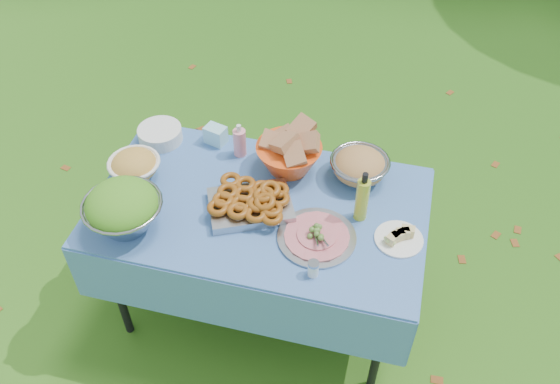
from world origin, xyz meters
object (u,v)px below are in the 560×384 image
Objects in this scene: salad_bowl at (123,208)px; plate_stack at (160,134)px; picnic_table at (261,259)px; pasta_bowl_steel at (360,166)px; bread_bowl at (289,152)px; charcuterie_platter at (317,232)px; oil_bottle at (363,196)px.

plate_stack is at bearing 97.82° from salad_bowl.
salad_bowl reaches higher than picnic_table.
bread_bowl is at bearing -176.59° from pasta_bowl_steel.
salad_bowl is 0.58m from plate_stack.
pasta_bowl_steel is 0.43m from charcuterie_platter.
picnic_table is 0.67m from oil_bottle.
salad_bowl is 0.99× the size of charcuterie_platter.
plate_stack is at bearing 153.51° from charcuterie_platter.
picnic_table is 4.38× the size of charcuterie_platter.
bread_bowl is at bearing 118.80° from charcuterie_platter.
picnic_table is 0.52m from charcuterie_platter.
picnic_table is at bearing 26.25° from salad_bowl.
salad_bowl reaches higher than bread_bowl.
picnic_table is 5.71× the size of oil_bottle.
pasta_bowl_steel is at bearing 3.41° from bread_bowl.
bread_bowl is 0.45m from charcuterie_platter.
plate_stack is 0.67m from bread_bowl.
oil_bottle reaches higher than picnic_table.
pasta_bowl_steel is 1.04× the size of oil_bottle.
picnic_table is at bearing -27.78° from plate_stack.
oil_bottle is at bearing 17.14° from salad_bowl.
bread_bowl is at bearing 148.59° from oil_bottle.
salad_bowl is 0.81m from charcuterie_platter.
charcuterie_platter is at bearing -105.11° from pasta_bowl_steel.
bread_bowl is (0.66, -0.05, 0.07)m from plate_stack.
salad_bowl is 0.78m from bread_bowl.
pasta_bowl_steel reaches higher than plate_stack.
salad_bowl is at bearing -82.18° from plate_stack.
charcuterie_platter is (0.28, -0.12, 0.42)m from picnic_table.
pasta_bowl_steel reaches higher than picnic_table.
pasta_bowl_steel is 0.80× the size of charcuterie_platter.
salad_bowl is at bearing -162.86° from oil_bottle.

